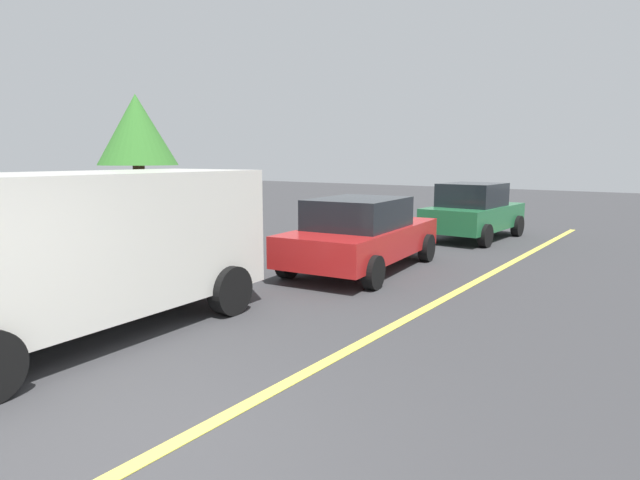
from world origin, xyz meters
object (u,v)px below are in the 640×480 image
car_red_crossing (361,233)px  tree_centre_verge (137,132)px  white_van (80,244)px  car_green_far_lane (473,211)px

car_red_crossing → tree_centre_verge: (-1.82, 5.17, 2.21)m
car_red_crossing → white_van: bearing=172.5°
tree_centre_verge → white_van: bearing=-132.5°
white_van → car_red_crossing: 5.92m
white_van → car_green_far_lane: (11.55, -1.15, -0.44)m
white_van → tree_centre_verge: tree_centre_verge is taller
car_red_crossing → tree_centre_verge: bearing=109.4°
car_green_far_lane → tree_centre_verge: (-7.53, 5.55, 2.17)m
car_red_crossing → car_green_far_lane: 5.72m
white_van → car_red_crossing: white_van is taller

